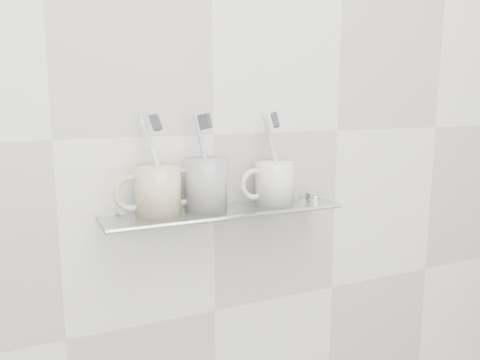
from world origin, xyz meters
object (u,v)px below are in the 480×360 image
mug_right (274,182)px  mug_left (158,191)px  mug_center (206,185)px  shelf_glass (225,211)px

mug_right → mug_left: bearing=-178.0°
mug_left → mug_center: mug_center is taller
shelf_glass → mug_left: 0.15m
mug_left → mug_center: bearing=-22.1°
shelf_glass → mug_center: size_ratio=4.66×
shelf_glass → mug_center: (-0.04, 0.00, 0.06)m
shelf_glass → mug_center: bearing=172.8°
mug_left → mug_center: (0.10, 0.00, 0.00)m
shelf_glass → mug_right: 0.13m
shelf_glass → mug_center: mug_center is taller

